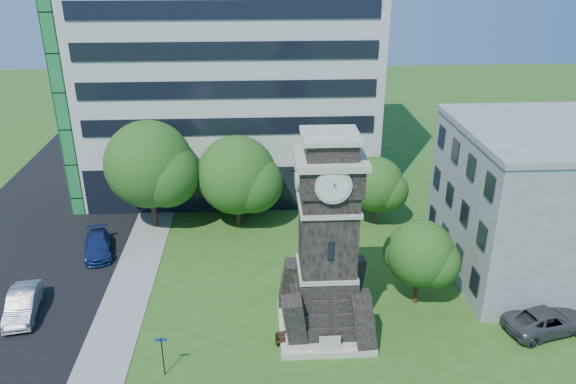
{
  "coord_description": "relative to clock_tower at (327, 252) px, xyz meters",
  "views": [
    {
      "loc": [
        -0.69,
        -25.2,
        21.1
      ],
      "look_at": [
        1.02,
        5.66,
        7.37
      ],
      "focal_mm": 35.0,
      "sensor_mm": 36.0,
      "label": 1
    }
  ],
  "objects": [
    {
      "name": "ground",
      "position": [
        -3.0,
        -2.0,
        -5.28
      ],
      "size": [
        160.0,
        160.0,
        0.0
      ],
      "primitive_type": "plane",
      "color": "#335F1B",
      "rests_on": "ground"
    },
    {
      "name": "sidewalk",
      "position": [
        -12.5,
        3.0,
        -5.25
      ],
      "size": [
        3.0,
        70.0,
        0.06
      ],
      "primitive_type": "cube",
      "color": "gray",
      "rests_on": "ground"
    },
    {
      "name": "clock_tower",
      "position": [
        0.0,
        0.0,
        0.0
      ],
      "size": [
        5.4,
        5.4,
        12.22
      ],
      "color": "beige",
      "rests_on": "ground"
    },
    {
      "name": "office_tall",
      "position": [
        -6.2,
        23.84,
        8.94
      ],
      "size": [
        26.2,
        15.11,
        28.6
      ],
      "color": "silver",
      "rests_on": "ground"
    },
    {
      "name": "office_low",
      "position": [
        16.97,
        6.0,
        -0.07
      ],
      "size": [
        15.2,
        12.2,
        10.4
      ],
      "color": "#A2A5A7",
      "rests_on": "ground"
    },
    {
      "name": "car_street_mid",
      "position": [
        -18.44,
        2.42,
        -4.52
      ],
      "size": [
        2.35,
        4.81,
        1.52
      ],
      "primitive_type": "imported",
      "rotation": [
        0.0,
        0.0,
        0.17
      ],
      "color": "#919498",
      "rests_on": "ground"
    },
    {
      "name": "car_street_north",
      "position": [
        -15.74,
        9.76,
        -4.61
      ],
      "size": [
        2.92,
        4.91,
        1.33
      ],
      "primitive_type": "imported",
      "rotation": [
        0.0,
        0.0,
        0.25
      ],
      "color": "navy",
      "rests_on": "ground"
    },
    {
      "name": "car_east_lot",
      "position": [
        13.11,
        -0.89,
        -4.56
      ],
      "size": [
        5.65,
        3.63,
        1.45
      ],
      "primitive_type": "imported",
      "rotation": [
        0.0,
        0.0,
        1.82
      ],
      "color": "#47474B",
      "rests_on": "ground"
    },
    {
      "name": "park_bench",
      "position": [
        -2.07,
        -1.28,
        -4.8
      ],
      "size": [
        1.75,
        0.47,
        0.91
      ],
      "rotation": [
        0.0,
        0.0,
        0.25
      ],
      "color": "black",
      "rests_on": "ground"
    },
    {
      "name": "street_sign",
      "position": [
        -8.97,
        -3.43,
        -3.75
      ],
      "size": [
        0.59,
        0.06,
        2.44
      ],
      "rotation": [
        0.0,
        0.0,
        0.03
      ],
      "color": "black",
      "rests_on": "ground"
    },
    {
      "name": "tree_nw",
      "position": [
        -12.15,
        14.04,
        -0.1
      ],
      "size": [
        7.56,
        6.87,
        8.83
      ],
      "rotation": [
        0.0,
        0.0,
        -0.21
      ],
      "color": "#332114",
      "rests_on": "ground"
    },
    {
      "name": "tree_nc",
      "position": [
        -5.37,
        14.01,
        -1.1
      ],
      "size": [
        6.91,
        6.29,
        7.5
      ],
      "rotation": [
        0.0,
        0.0,
        0.11
      ],
      "color": "#332114",
      "rests_on": "ground"
    },
    {
      "name": "tree_ne",
      "position": [
        5.65,
        13.52,
        -1.92
      ],
      "size": [
        4.87,
        4.43,
        5.72
      ],
      "rotation": [
        0.0,
        0.0,
        -0.42
      ],
      "color": "#332114",
      "rests_on": "ground"
    },
    {
      "name": "tree_east",
      "position": [
        6.19,
        2.4,
        -1.82
      ],
      "size": [
        4.61,
        4.19,
        5.7
      ],
      "rotation": [
        0.0,
        0.0,
        -0.14
      ],
      "color": "#332114",
      "rests_on": "ground"
    }
  ]
}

